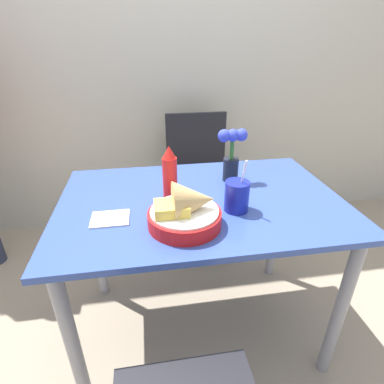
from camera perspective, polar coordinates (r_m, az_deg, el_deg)
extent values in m
plane|color=gray|center=(1.69, 1.36, -23.84)|extent=(12.00, 12.00, 0.00)
cube|color=#B7B2A3|center=(2.16, -4.13, 26.73)|extent=(7.00, 0.06, 2.60)
cube|color=#334C9E|center=(1.22, 1.74, -1.70)|extent=(1.13, 0.74, 0.02)
cylinder|color=gray|center=(1.24, -21.61, -25.95)|extent=(0.05, 0.05, 0.72)
cylinder|color=gray|center=(1.40, 26.33, -19.63)|extent=(0.05, 0.05, 0.72)
cylinder|color=gray|center=(1.69, -17.85, -8.90)|extent=(0.05, 0.05, 0.72)
cylinder|color=gray|center=(1.81, 15.67, -5.96)|extent=(0.05, 0.05, 0.72)
cylinder|color=black|center=(1.91, -2.84, -8.20)|extent=(0.03, 0.03, 0.42)
cylinder|color=black|center=(1.97, 7.70, -7.17)|extent=(0.03, 0.03, 0.42)
cylinder|color=black|center=(2.21, -3.92, -2.83)|extent=(0.03, 0.03, 0.42)
cylinder|color=black|center=(2.26, 5.19, -2.10)|extent=(0.03, 0.03, 0.42)
cube|color=black|center=(1.97, 1.62, 0.58)|extent=(0.40, 0.40, 0.02)
cube|color=black|center=(2.05, 0.74, 8.74)|extent=(0.40, 0.03, 0.45)
cylinder|color=red|center=(1.03, -1.42, -5.05)|extent=(0.25, 0.25, 0.05)
cylinder|color=white|center=(1.01, -1.44, -3.61)|extent=(0.23, 0.23, 0.01)
cone|color=tan|center=(1.00, 0.34, -1.60)|extent=(0.14, 0.14, 0.14)
cube|color=#E5C14C|center=(0.99, -3.90, -3.29)|extent=(0.11, 0.09, 0.04)
cylinder|color=red|center=(1.18, -4.22, 2.66)|extent=(0.06, 0.06, 0.17)
cone|color=red|center=(1.14, -4.41, 7.60)|extent=(0.05, 0.05, 0.05)
cylinder|color=#192399|center=(1.12, 8.53, -0.78)|extent=(0.09, 0.09, 0.12)
cylinder|color=black|center=(1.12, 8.49, -1.20)|extent=(0.08, 0.08, 0.09)
cylinder|color=white|center=(1.10, 9.39, 1.67)|extent=(0.01, 0.07, 0.20)
cylinder|color=black|center=(1.36, 7.36, 4.28)|extent=(0.07, 0.07, 0.10)
cylinder|color=#33722D|center=(1.32, 7.62, 8.25)|extent=(0.02, 0.02, 0.09)
sphere|color=blue|center=(1.30, 7.77, 10.66)|extent=(0.05, 0.05, 0.05)
sphere|color=blue|center=(1.29, 6.14, 10.62)|extent=(0.05, 0.05, 0.05)
sphere|color=blue|center=(1.31, 9.38, 10.69)|extent=(0.05, 0.05, 0.05)
cube|color=white|center=(1.11, -15.32, -4.92)|extent=(0.13, 0.11, 0.01)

